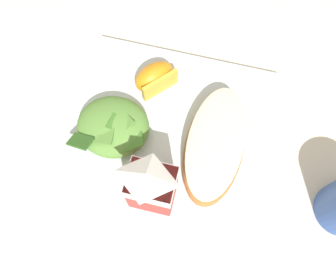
% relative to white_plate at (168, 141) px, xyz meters
% --- Properties ---
extents(ground, '(3.00, 3.00, 0.00)m').
position_rel_white_plate_xyz_m(ground, '(0.00, 0.00, -0.01)').
color(ground, beige).
extents(white_plate, '(0.28, 0.28, 0.02)m').
position_rel_white_plate_xyz_m(white_plate, '(0.00, 0.00, 0.00)').
color(white_plate, silver).
rests_on(white_plate, ground).
extents(cheesy_pizza_bread, '(0.08, 0.17, 0.04)m').
position_rel_white_plate_xyz_m(cheesy_pizza_bread, '(-0.07, -0.00, 0.03)').
color(cheesy_pizza_bread, '#A87038').
rests_on(cheesy_pizza_bread, white_plate).
extents(green_salad_pile, '(0.10, 0.09, 0.05)m').
position_rel_white_plate_xyz_m(green_salad_pile, '(0.08, 0.01, 0.03)').
color(green_salad_pile, '#5B8E3D').
rests_on(green_salad_pile, white_plate).
extents(milk_carton, '(0.06, 0.04, 0.11)m').
position_rel_white_plate_xyz_m(milk_carton, '(0.00, 0.08, 0.07)').
color(milk_carton, '#B7332D').
rests_on(milk_carton, white_plate).
extents(orange_wedge_front, '(0.07, 0.07, 0.04)m').
position_rel_white_plate_xyz_m(orange_wedge_front, '(0.04, -0.08, 0.03)').
color(orange_wedge_front, orange).
rests_on(orange_wedge_front, white_plate).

